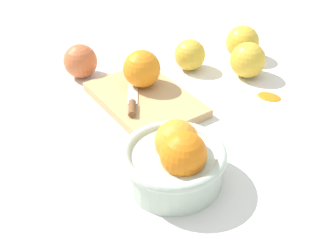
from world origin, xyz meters
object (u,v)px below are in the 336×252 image
bowl (175,160)px  knife (133,100)px  apple_front_right_2 (242,42)px  apple_front_right_3 (190,55)px  cutting_board (145,99)px  apple_back_right (80,61)px  orange_on_board (142,69)px  apple_front_right (248,60)px

bowl → knife: size_ratio=1.17×
bowl → apple_front_right_2: 0.47m
bowl → apple_front_right_3: size_ratio=2.33×
cutting_board → apple_front_right_2: bearing=-77.1°
apple_back_right → apple_front_right_3: apple_back_right is taller
apple_back_right → apple_front_right_2: bearing=-105.6°
orange_on_board → apple_front_right: 0.25m
knife → apple_front_right: bearing=-90.2°
apple_front_right_2 → cutting_board: bearing=102.9°
apple_back_right → apple_front_right: apple_front_right is taller
apple_front_right_2 → apple_front_right_3: 0.14m
orange_on_board → apple_back_right: orange_on_board is taller
bowl → knife: 0.23m
cutting_board → apple_front_right_3: 0.18m
apple_back_right → cutting_board: bearing=-157.1°
cutting_board → bowl: bearing=165.0°
orange_on_board → apple_front_right: (-0.05, -0.24, -0.02)m
apple_front_right_2 → apple_front_right_3: bearing=84.6°
knife → apple_front_right_3: apple_front_right_3 is taller
knife → bowl: bearing=172.2°
cutting_board → knife: bearing=107.0°
bowl → cutting_board: bearing=-15.0°
apple_back_right → bowl: bearing=-178.4°
orange_on_board → apple_front_right: bearing=-101.9°
orange_on_board → knife: size_ratio=0.54×
orange_on_board → apple_back_right: (0.13, 0.09, -0.02)m
bowl → apple_front_right: bowl is taller
bowl → knife: bearing=-7.8°
cutting_board → apple_front_right_2: apple_front_right_2 is taller
cutting_board → apple_front_right_2: 0.31m
knife → cutting_board: bearing=-73.0°
apple_front_right → apple_front_right_3: apple_front_right is taller
apple_front_right → apple_front_right_2: (0.08, -0.05, 0.00)m
bowl → apple_back_right: 0.41m
cutting_board → apple_back_right: bearing=22.9°
orange_on_board → knife: (-0.05, 0.05, -0.03)m
apple_front_right_2 → apple_front_right_3: size_ratio=1.12×
bowl → orange_on_board: bearing=-15.9°
knife → apple_back_right: size_ratio=1.91×
orange_on_board → apple_front_right_2: orange_on_board is taller
apple_front_right → apple_front_right_3: 0.13m
orange_on_board → apple_front_right_2: (0.03, -0.29, -0.02)m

